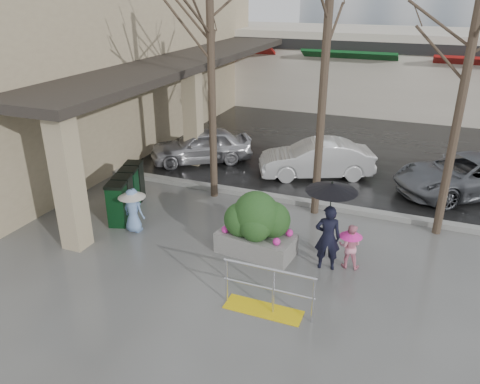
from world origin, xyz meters
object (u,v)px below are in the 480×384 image
Objects in this scene: planter at (257,225)px; news_boxes at (127,192)px; woman at (329,218)px; car_a at (201,146)px; child_pink at (350,244)px; tree_west at (210,24)px; handrail at (267,295)px; car_b at (316,159)px; tree_midwest at (328,21)px; car_c at (467,175)px; child_blue at (133,206)px; tree_mideast at (472,42)px.

planter reaches higher than news_boxes.
woman is 8.03m from car_a.
tree_west is at bearing -32.70° from child_pink.
child_pink is (4.60, -2.53, -4.48)m from tree_west.
child_pink is at bearing 61.33° from handrail.
handrail is at bearing -18.22° from car_b.
tree_west is 1.78× the size of car_b.
planter is at bearing -106.29° from tree_midwest.
news_boxes is 0.58× the size of car_b.
tree_west is at bearing -101.74° from car_c.
child_pink is (0.48, 0.25, -0.69)m from woman.
child_blue is 5.61m from car_a.
woman is 0.88m from child_pink.
car_a reaches higher than child_blue.
tree_west is 3.13× the size of woman.
tree_midwest is 3.60× the size of planter.
handrail is 0.50× the size of car_b.
woman is at bearing 13.43° from car_a.
planter is at bearing 3.75° from car_a.
planter is 5.56m from car_b.
car_c is (4.73, 0.27, 0.00)m from car_b.
woman is (0.76, 2.02, 0.92)m from handrail.
handrail is 0.28× the size of tree_west.
planter reaches higher than car_c.
car_c is at bearing -130.83° from woman.
woman is at bearing -130.55° from tree_mideast.
woman is at bearing 69.34° from handrail.
car_c is at bearing -140.28° from child_blue.
tree_west is 5.33m from child_blue.
child_blue is (-4.36, 1.90, 0.35)m from handrail.
tree_mideast reaches higher than woman.
woman reaches higher than child_blue.
car_c is at bearing 76.00° from tree_mideast.
woman is 0.48× the size of car_c.
child_pink is 0.49× the size of news_boxes.
tree_west is (-3.36, 4.80, 4.71)m from handrail.
planter is 0.53× the size of car_a.
car_b is (-0.82, 7.61, 0.25)m from handrail.
car_b is (-0.66, 2.81, -4.60)m from tree_midwest.
car_a is at bearing 151.78° from tree_midwest.
child_blue reaches higher than handrail.
child_pink is (-1.90, -2.53, -4.26)m from tree_mideast.
woman reaches higher than child_pink.
tree_midwest is at bearing 3.73° from news_boxes.
tree_west reaches higher than woman.
tree_midwest is at bearing 91.91° from handrail.
child_pink is at bearing -22.54° from news_boxes.
planter is at bearing 115.04° from handrail.
tree_west is at bearing 29.13° from news_boxes.
tree_midwest is (-0.16, 4.80, 4.86)m from handrail.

